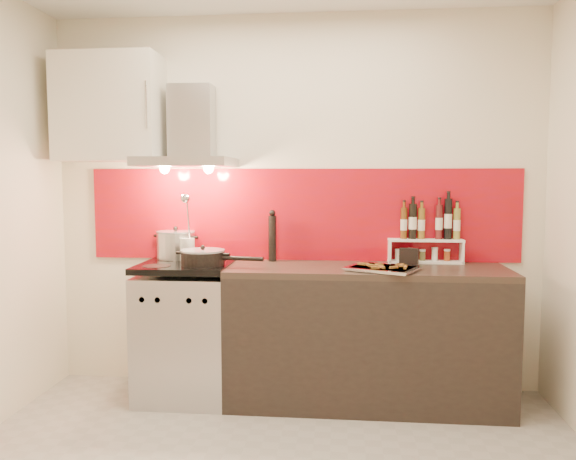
# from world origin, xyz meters

# --- Properties ---
(back_wall) EXTENTS (3.40, 0.02, 2.60)m
(back_wall) POSITION_xyz_m (0.00, 1.40, 1.30)
(back_wall) COLOR silver
(back_wall) RESTS_ON ground
(backsplash) EXTENTS (3.00, 0.02, 0.64)m
(backsplash) POSITION_xyz_m (0.05, 1.39, 1.22)
(backsplash) COLOR #9F081D
(backsplash) RESTS_ON back_wall
(range_stove) EXTENTS (0.60, 0.60, 0.91)m
(range_stove) POSITION_xyz_m (-0.70, 1.10, 0.44)
(range_stove) COLOR #B7B7BA
(range_stove) RESTS_ON ground
(counter) EXTENTS (1.80, 0.60, 0.90)m
(counter) POSITION_xyz_m (0.50, 1.10, 0.45)
(counter) COLOR black
(counter) RESTS_ON ground
(range_hood) EXTENTS (0.62, 0.50, 0.61)m
(range_hood) POSITION_xyz_m (-0.70, 1.24, 1.74)
(range_hood) COLOR #B7B7BA
(range_hood) RESTS_ON back_wall
(upper_cabinet) EXTENTS (0.70, 0.35, 0.72)m
(upper_cabinet) POSITION_xyz_m (-1.25, 1.22, 1.95)
(upper_cabinet) COLOR beige
(upper_cabinet) RESTS_ON back_wall
(stock_pot) EXTENTS (0.27, 0.27, 0.23)m
(stock_pot) POSITION_xyz_m (-0.83, 1.30, 1.01)
(stock_pot) COLOR #B7B7BA
(stock_pot) RESTS_ON range_stove
(saute_pan) EXTENTS (0.55, 0.29, 0.13)m
(saute_pan) POSITION_xyz_m (-0.56, 1.02, 0.96)
(saute_pan) COLOR black
(saute_pan) RESTS_ON range_stove
(utensil_jar) EXTENTS (0.10, 0.15, 0.47)m
(utensil_jar) POSITION_xyz_m (-0.71, 1.19, 1.04)
(utensil_jar) COLOR silver
(utensil_jar) RESTS_ON range_stove
(pepper_mill) EXTENTS (0.06, 0.06, 0.36)m
(pepper_mill) POSITION_xyz_m (-0.14, 1.31, 1.07)
(pepper_mill) COLOR black
(pepper_mill) RESTS_ON counter
(step_shelf) EXTENTS (0.50, 0.14, 0.44)m
(step_shelf) POSITION_xyz_m (0.92, 1.34, 1.08)
(step_shelf) COLOR white
(step_shelf) RESTS_ON counter
(caddy_box) EXTENTS (0.13, 0.08, 0.10)m
(caddy_box) POSITION_xyz_m (0.78, 1.21, 0.96)
(caddy_box) COLOR black
(caddy_box) RESTS_ON counter
(baking_tray) EXTENTS (0.52, 0.47, 0.03)m
(baking_tray) POSITION_xyz_m (0.59, 0.97, 0.92)
(baking_tray) COLOR silver
(baking_tray) RESTS_ON counter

